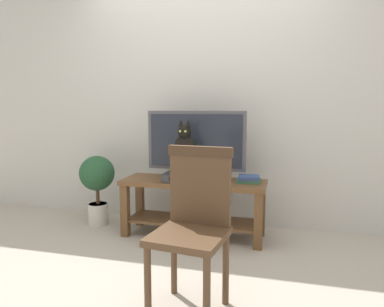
{
  "coord_description": "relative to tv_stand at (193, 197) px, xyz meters",
  "views": [
    {
      "loc": [
        0.81,
        -2.46,
        1.18
      ],
      "look_at": [
        -0.01,
        0.59,
        0.78
      ],
      "focal_mm": 33.32,
      "sensor_mm": 36.0,
      "label": 1
    }
  ],
  "objects": [
    {
      "name": "ground_plane",
      "position": [
        0.01,
        -0.64,
        -0.37
      ],
      "size": [
        12.0,
        12.0,
        0.0
      ],
      "primitive_type": "plane",
      "color": "#ADA393"
    },
    {
      "name": "cat",
      "position": [
        -0.05,
        -0.07,
        0.42
      ],
      "size": [
        0.24,
        0.29,
        0.48
      ],
      "color": "black",
      "rests_on": "media_box"
    },
    {
      "name": "book_stack",
      "position": [
        0.5,
        0.03,
        0.19
      ],
      "size": [
        0.21,
        0.19,
        0.06
      ],
      "color": "#38664C",
      "rests_on": "tv_stand"
    },
    {
      "name": "tv_stand",
      "position": [
        0.0,
        0.0,
        0.0
      ],
      "size": [
        1.32,
        0.44,
        0.53
      ],
      "color": "brown",
      "rests_on": "ground"
    },
    {
      "name": "potted_plant",
      "position": [
        -1.03,
        0.07,
        0.09
      ],
      "size": [
        0.35,
        0.35,
        0.71
      ],
      "color": "beige",
      "rests_on": "ground"
    },
    {
      "name": "back_wall",
      "position": [
        0.01,
        0.5,
        1.03
      ],
      "size": [
        7.0,
        0.12,
        2.8
      ],
      "primitive_type": "cube",
      "color": "beige",
      "rests_on": "ground"
    },
    {
      "name": "media_box",
      "position": [
        -0.05,
        -0.06,
        0.2
      ],
      "size": [
        0.38,
        0.28,
        0.08
      ],
      "color": "#2D2D30",
      "rests_on": "tv_stand"
    },
    {
      "name": "tv",
      "position": [
        0.0,
        0.09,
        0.49
      ],
      "size": [
        0.93,
        0.2,
        0.63
      ],
      "color": "#4C4C51",
      "rests_on": "tv_stand"
    },
    {
      "name": "wooden_chair",
      "position": [
        0.31,
        -1.15,
        0.18
      ],
      "size": [
        0.45,
        0.45,
        0.96
      ],
      "color": "#513823",
      "rests_on": "ground"
    }
  ]
}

